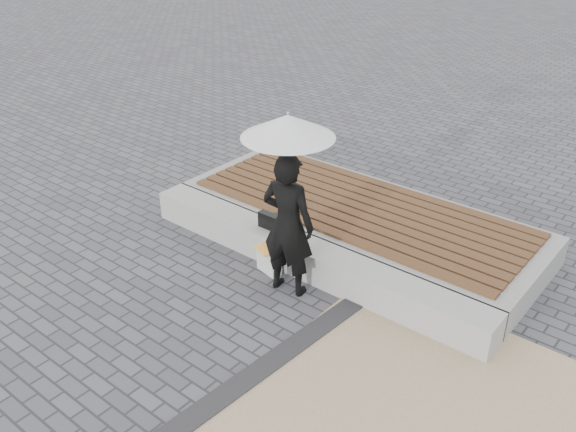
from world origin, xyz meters
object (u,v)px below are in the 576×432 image
object	(u,v)px
woman	(288,225)
handbag	(269,221)
parasol	(288,126)
canvas_tote	(269,260)
seating_ledge	(306,257)

from	to	relation	value
woman	handbag	world-z (taller)	woman
parasol	canvas_tote	xyz separation A→B (m)	(-0.42, 0.14, -1.90)
woman	canvas_tote	xyz separation A→B (m)	(-0.42, 0.14, -0.71)
canvas_tote	handbag	bearing A→B (deg)	141.38
seating_ledge	canvas_tote	size ratio (longest dim) A/B	14.23
canvas_tote	woman	bearing A→B (deg)	-6.88
seating_ledge	handbag	bearing A→B (deg)	-179.99
seating_ledge	parasol	xyz separation A→B (m)	(0.07, -0.45, 1.88)
woman	handbag	distance (m)	0.90
woman	canvas_tote	world-z (taller)	woman
handbag	canvas_tote	distance (m)	0.53
seating_ledge	woman	world-z (taller)	woman
seating_ledge	handbag	size ratio (longest dim) A/B	16.83
parasol	handbag	distance (m)	1.77
seating_ledge	handbag	distance (m)	0.68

